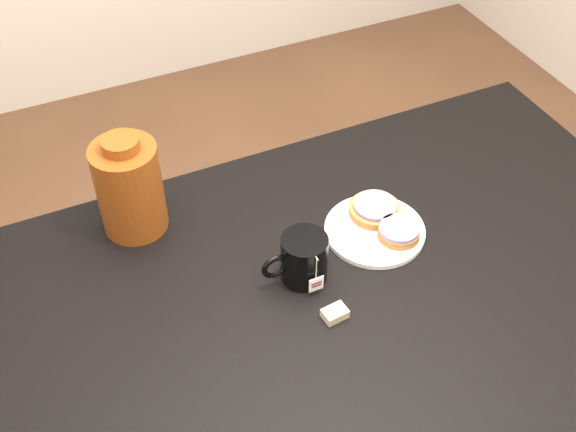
{
  "coord_description": "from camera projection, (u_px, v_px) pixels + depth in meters",
  "views": [
    {
      "loc": [
        -0.49,
        -0.76,
        1.81
      ],
      "look_at": [
        -0.06,
        0.18,
        0.81
      ],
      "focal_mm": 45.0,
      "sensor_mm": 36.0,
      "label": 1
    }
  ],
  "objects": [
    {
      "name": "plate",
      "position": [
        375.0,
        230.0,
        1.48
      ],
      "size": [
        0.21,
        0.21,
        0.02
      ],
      "color": "white",
      "rests_on": "table"
    },
    {
      "name": "bagel_back",
      "position": [
        375.0,
        209.0,
        1.5
      ],
      "size": [
        0.13,
        0.13,
        0.03
      ],
      "color": "brown",
      "rests_on": "plate"
    },
    {
      "name": "mug",
      "position": [
        303.0,
        258.0,
        1.36
      ],
      "size": [
        0.13,
        0.1,
        0.1
      ],
      "rotation": [
        0.0,
        0.0,
        0.02
      ],
      "color": "black",
      "rests_on": "table"
    },
    {
      "name": "bagel_front",
      "position": [
        399.0,
        232.0,
        1.45
      ],
      "size": [
        0.12,
        0.12,
        0.03
      ],
      "color": "brown",
      "rests_on": "plate"
    },
    {
      "name": "bagel_package",
      "position": [
        129.0,
        187.0,
        1.43
      ],
      "size": [
        0.15,
        0.15,
        0.22
      ],
      "rotation": [
        0.0,
        0.0,
        -0.16
      ],
      "color": "#58240B",
      "rests_on": "table"
    },
    {
      "name": "teabag_pouch",
      "position": [
        335.0,
        313.0,
        1.32
      ],
      "size": [
        0.05,
        0.04,
        0.02
      ],
      "primitive_type": "cube",
      "rotation": [
        0.0,
        0.0,
        0.1
      ],
      "color": "#C6B793",
      "rests_on": "table"
    },
    {
      "name": "table",
      "position": [
        351.0,
        315.0,
        1.43
      ],
      "size": [
        1.4,
        0.9,
        0.75
      ],
      "color": "black",
      "rests_on": "ground_plane"
    }
  ]
}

